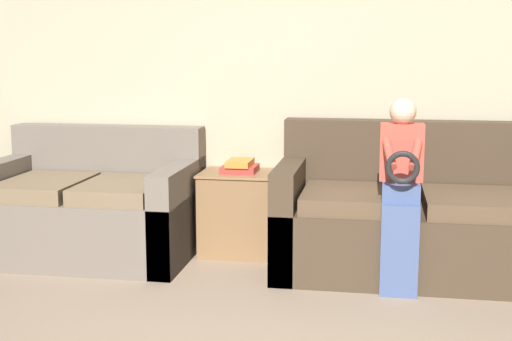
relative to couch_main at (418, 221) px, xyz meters
The scene contains 6 objects.
wall_back 1.26m from the couch_main, 144.40° to the left, with size 6.61×0.06×2.55m.
couch_main is the anchor object (origin of this frame).
couch_side 2.32m from the couch_main, behind, with size 1.48×0.97×0.92m.
child_left_seated 0.53m from the couch_main, 108.32° to the right, with size 0.27×0.37×1.20m.
side_shelf 1.28m from the couch_main, behind, with size 0.58×0.46×0.61m.
book_stack 1.32m from the couch_main, behind, with size 0.25×0.28×0.09m.
Camera 1 is at (0.42, -2.66, 1.49)m, focal length 50.00 mm.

